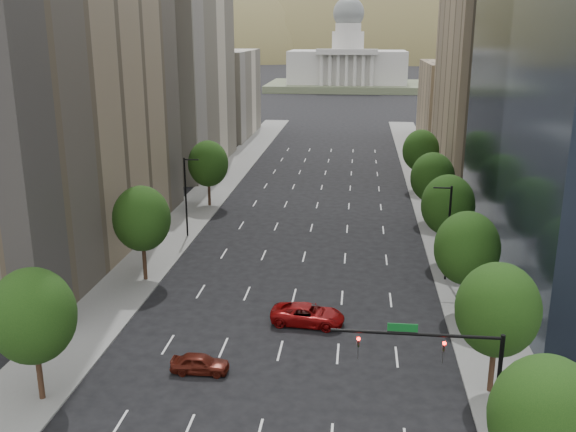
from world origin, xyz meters
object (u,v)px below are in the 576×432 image
(traffic_signal, at_px, (453,364))
(car_maroon, at_px, (200,363))
(capitol, at_px, (347,67))
(car_red_far, at_px, (308,315))

(traffic_signal, bearing_deg, car_maroon, 157.62)
(capitol, distance_m, car_red_far, 205.29)
(traffic_signal, distance_m, car_red_far, 17.63)
(capitol, bearing_deg, car_maroon, -91.34)
(traffic_signal, bearing_deg, capitol, 92.74)
(capitol, relative_size, car_maroon, 15.19)
(car_maroon, distance_m, car_red_far, 10.53)
(traffic_signal, bearing_deg, car_red_far, 121.41)
(traffic_signal, distance_m, capitol, 219.99)
(traffic_signal, xyz_separation_m, car_red_far, (-8.90, 14.58, -4.37))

